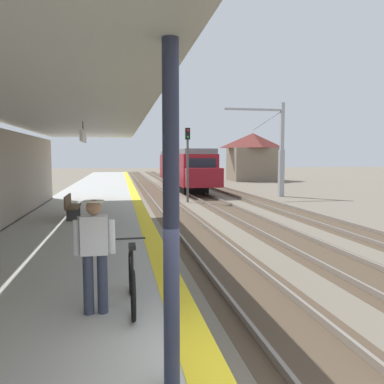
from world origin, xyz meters
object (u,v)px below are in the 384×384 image
at_px(bicycle_beside_commuter, 132,281).
at_px(distant_trackside_house, 252,156).
at_px(catenary_pylon_far_side, 278,152).
at_px(commuter_person, 95,250).
at_px(approaching_train, 184,167).
at_px(platform_bench, 71,206).
at_px(rail_signal_post, 188,157).

relative_size(bicycle_beside_commuter, distant_trackside_house, 0.28).
bearing_deg(catenary_pylon_far_side, bicycle_beside_commuter, -118.08).
xyz_separation_m(commuter_person, bicycle_beside_commuter, (0.53, 0.19, -0.55)).
distance_m(approaching_train, catenary_pylon_far_side, 11.28).
height_order(bicycle_beside_commuter, distant_trackside_house, distant_trackside_house).
bearing_deg(distant_trackside_house, commuter_person, -112.41).
xyz_separation_m(approaching_train, commuter_person, (-6.80, -32.78, -0.34)).
bearing_deg(bicycle_beside_commuter, platform_bench, 102.27).
distance_m(rail_signal_post, catenary_pylon_far_side, 8.25).
bearing_deg(platform_bench, bicycle_beside_commuter, -77.73).
relative_size(catenary_pylon_far_side, platform_bench, 4.69).
bearing_deg(catenary_pylon_far_side, commuter_person, -118.89).
bearing_deg(commuter_person, platform_bench, 98.79).
relative_size(commuter_person, bicycle_beside_commuter, 0.92).
xyz_separation_m(commuter_person, platform_bench, (-1.40, 9.08, -0.47)).
height_order(approaching_train, distant_trackside_house, distant_trackside_house).
xyz_separation_m(platform_bench, distant_trackside_house, (19.48, 34.75, 1.96)).
bearing_deg(distant_trackside_house, approaching_train, -135.56).
height_order(rail_signal_post, distant_trackside_house, distant_trackside_house).
relative_size(commuter_person, distant_trackside_house, 0.25).
height_order(catenary_pylon_far_side, platform_bench, catenary_pylon_far_side).
xyz_separation_m(bicycle_beside_commuter, catenary_pylon_far_side, (12.38, 23.21, 2.31)).
bearing_deg(rail_signal_post, approaching_train, 81.77).
bearing_deg(bicycle_beside_commuter, rail_signal_post, 77.58).
distance_m(bicycle_beside_commuter, platform_bench, 9.10).
distance_m(commuter_person, distant_trackside_house, 47.44).
distance_m(platform_bench, distant_trackside_house, 39.88).
distance_m(catenary_pylon_far_side, distant_trackside_house, 21.08).
height_order(approaching_train, commuter_person, approaching_train).
bearing_deg(rail_signal_post, catenary_pylon_far_side, 18.07).
height_order(commuter_person, rail_signal_post, rail_signal_post).
distance_m(rail_signal_post, distant_trackside_house, 26.41).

